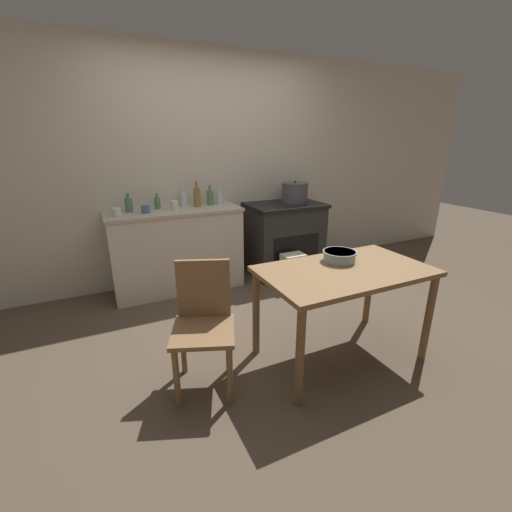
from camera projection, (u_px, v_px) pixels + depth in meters
The scene contains 18 objects.
ground_plane at pixel (276, 332), 3.01m from camera, with size 14.00×14.00×0.00m, color brown.
wall_back at pixel (212, 169), 3.94m from camera, with size 8.00×0.07×2.55m.
counter_cabinet at pixel (177, 250), 3.75m from camera, with size 1.41×0.53×0.90m.
stove at pixel (284, 238), 4.25m from camera, with size 0.90×0.65×0.87m.
work_table at pixel (344, 281), 2.49m from camera, with size 1.23×0.72×0.73m.
chair at pixel (204, 321), 2.27m from camera, with size 0.52×0.52×0.86m.
flour_sack at pixel (293, 270), 3.90m from camera, with size 0.26×0.18×0.38m, color beige.
stock_pot at pixel (295, 193), 4.14m from camera, with size 0.32×0.32×0.26m.
mixing_bowl_large at pixel (340, 256), 2.60m from camera, with size 0.26×0.26×0.08m.
bottle_far_left at pixel (129, 205), 3.47m from camera, with size 0.08×0.08×0.19m.
bottle_left at pixel (184, 199), 3.75m from camera, with size 0.08×0.08×0.21m.
bottle_mid_left at pixel (197, 197), 3.74m from camera, with size 0.08×0.08×0.28m.
bottle_center_left at pixel (210, 197), 3.85m from camera, with size 0.08×0.08×0.22m.
bottle_center at pixel (219, 198), 3.92m from camera, with size 0.07×0.07×0.17m.
bottle_center_right at pixel (157, 203), 3.63m from camera, with size 0.06×0.06×0.17m.
cup_mid_right at pixel (146, 209), 3.44m from camera, with size 0.09×0.09×0.08m, color #4C6B99.
cup_right at pixel (117, 212), 3.31m from camera, with size 0.09×0.09×0.08m, color silver.
cup_far_right at pixel (175, 205), 3.56m from camera, with size 0.08×0.08×0.10m, color silver.
Camera 1 is at (-1.29, -2.29, 1.62)m, focal length 24.00 mm.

